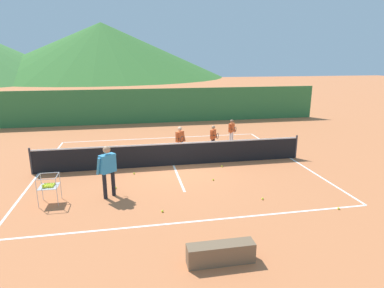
{
  "coord_description": "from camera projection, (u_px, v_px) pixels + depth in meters",
  "views": [
    {
      "loc": [
        -1.65,
        -12.74,
        4.38
      ],
      "look_at": [
        0.61,
        -0.93,
        1.14
      ],
      "focal_mm": 30.19,
      "sensor_mm": 36.0,
      "label": 1
    }
  ],
  "objects": [
    {
      "name": "instructor",
      "position": [
        108.0,
        167.0,
        10.22
      ],
      "size": [
        0.67,
        0.76,
        1.71
      ],
      "color": "black",
      "rests_on": "ground"
    },
    {
      "name": "student_1",
      "position": [
        213.0,
        136.0,
        15.44
      ],
      "size": [
        0.43,
        0.69,
        1.25
      ],
      "color": "black",
      "rests_on": "ground"
    },
    {
      "name": "line_baseline_far",
      "position": [
        162.0,
        138.0,
        18.11
      ],
      "size": [
        10.58,
        0.08,
        0.01
      ],
      "primitive_type": "cube",
      "color": "white",
      "rests_on": "ground"
    },
    {
      "name": "ball_cart",
      "position": [
        49.0,
        186.0,
        9.88
      ],
      "size": [
        0.58,
        0.58,
        0.9
      ],
      "color": "#B7B7BC",
      "rests_on": "ground"
    },
    {
      "name": "line_service_center",
      "position": [
        174.0,
        165.0,
        13.52
      ],
      "size": [
        0.08,
        5.63,
        0.01
      ],
      "primitive_type": "cube",
      "color": "white",
      "rests_on": "ground"
    },
    {
      "name": "tennis_ball_4",
      "position": [
        222.0,
        166.0,
        13.31
      ],
      "size": [
        0.07,
        0.07,
        0.07
      ],
      "primitive_type": "sphere",
      "color": "yellow",
      "rests_on": "ground"
    },
    {
      "name": "line_sideline_west",
      "position": [
        39.0,
        174.0,
        12.55
      ],
      "size": [
        0.08,
        9.7,
        0.01
      ],
      "primitive_type": "cube",
      "color": "white",
      "rests_on": "ground"
    },
    {
      "name": "hill_0",
      "position": [
        102.0,
        50.0,
        73.86
      ],
      "size": [
        55.09,
        55.09,
        12.03
      ],
      "primitive_type": "cone",
      "color": "#38702D",
      "rests_on": "ground"
    },
    {
      "name": "tennis_ball_2",
      "position": [
        116.0,
        188.0,
        11.1
      ],
      "size": [
        0.07,
        0.07,
        0.07
      ],
      "primitive_type": "sphere",
      "color": "yellow",
      "rests_on": "ground"
    },
    {
      "name": "student_0",
      "position": [
        180.0,
        139.0,
        14.58
      ],
      "size": [
        0.51,
        0.7,
        1.37
      ],
      "color": "black",
      "rests_on": "ground"
    },
    {
      "name": "tennis_ball_1",
      "position": [
        339.0,
        208.0,
        9.59
      ],
      "size": [
        0.07,
        0.07,
        0.07
      ],
      "primitive_type": "sphere",
      "color": "yellow",
      "rests_on": "ground"
    },
    {
      "name": "tennis_ball_5",
      "position": [
        134.0,
        173.0,
        12.49
      ],
      "size": [
        0.07,
        0.07,
        0.07
      ],
      "primitive_type": "sphere",
      "color": "yellow",
      "rests_on": "ground"
    },
    {
      "name": "line_baseline_near",
      "position": [
        197.0,
        221.0,
        8.91
      ],
      "size": [
        10.58,
        0.08,
        0.01
      ],
      "primitive_type": "cube",
      "color": "white",
      "rests_on": "ground"
    },
    {
      "name": "ground_plane",
      "position": [
        174.0,
        165.0,
        13.52
      ],
      "size": [
        120.0,
        120.0,
        0.0
      ],
      "primitive_type": "plane",
      "color": "#C67042"
    },
    {
      "name": "courtside_bench",
      "position": [
        221.0,
        253.0,
        7.06
      ],
      "size": [
        1.5,
        0.36,
        0.46
      ],
      "primitive_type": "cube",
      "color": "brown",
      "rests_on": "ground"
    },
    {
      "name": "tennis_ball_3",
      "position": [
        162.0,
        211.0,
        9.42
      ],
      "size": [
        0.07,
        0.07,
        0.07
      ],
      "primitive_type": "sphere",
      "color": "yellow",
      "rests_on": "ground"
    },
    {
      "name": "tennis_ball_6",
      "position": [
        213.0,
        180.0,
        11.85
      ],
      "size": [
        0.07,
        0.07,
        0.07
      ],
      "primitive_type": "sphere",
      "color": "yellow",
      "rests_on": "ground"
    },
    {
      "name": "line_sideline_east",
      "position": [
        290.0,
        158.0,
        14.48
      ],
      "size": [
        0.08,
        9.7,
        0.01
      ],
      "primitive_type": "cube",
      "color": "white",
      "rests_on": "ground"
    },
    {
      "name": "student_2",
      "position": [
        232.0,
        129.0,
        16.72
      ],
      "size": [
        0.47,
        0.68,
        1.28
      ],
      "color": "silver",
      "rests_on": "ground"
    },
    {
      "name": "tennis_ball_0",
      "position": [
        263.0,
        199.0,
        10.25
      ],
      "size": [
        0.07,
        0.07,
        0.07
      ],
      "primitive_type": "sphere",
      "color": "yellow",
      "rests_on": "ground"
    },
    {
      "name": "windscreen_fence",
      "position": [
        155.0,
        106.0,
        22.05
      ],
      "size": [
        23.29,
        0.08,
        2.34
      ],
      "primitive_type": "cube",
      "color": "#33753D",
      "rests_on": "ground"
    },
    {
      "name": "tennis_net",
      "position": [
        173.0,
        154.0,
        13.39
      ],
      "size": [
        11.12,
        0.08,
        1.05
      ],
      "color": "#333338",
      "rests_on": "ground"
    }
  ]
}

